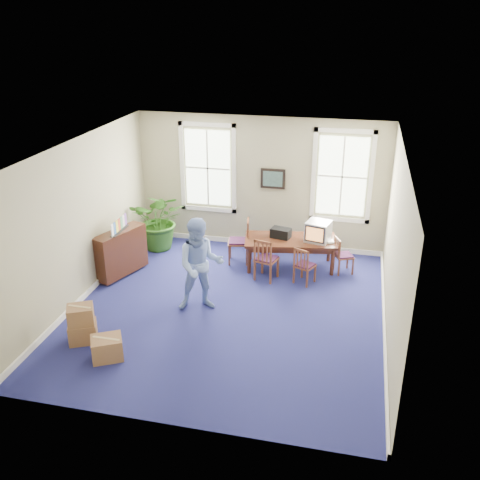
% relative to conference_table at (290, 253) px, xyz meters
% --- Properties ---
extents(floor, '(6.50, 6.50, 0.00)m').
position_rel_conference_table_xyz_m(floor, '(-0.90, -2.17, -0.35)').
color(floor, navy).
rests_on(floor, ground).
extents(ceiling, '(6.50, 6.50, 0.00)m').
position_rel_conference_table_xyz_m(ceiling, '(-0.90, -2.17, 2.85)').
color(ceiling, white).
rests_on(ceiling, ground).
extents(wall_back, '(6.50, 0.00, 6.50)m').
position_rel_conference_table_xyz_m(wall_back, '(-0.90, 1.08, 1.25)').
color(wall_back, tan).
rests_on(wall_back, ground).
extents(wall_front, '(6.50, 0.00, 6.50)m').
position_rel_conference_table_xyz_m(wall_front, '(-0.90, -5.42, 1.25)').
color(wall_front, tan).
rests_on(wall_front, ground).
extents(wall_left, '(0.00, 6.50, 6.50)m').
position_rel_conference_table_xyz_m(wall_left, '(-3.90, -2.17, 1.25)').
color(wall_left, tan).
rests_on(wall_left, ground).
extents(wall_right, '(0.00, 6.50, 6.50)m').
position_rel_conference_table_xyz_m(wall_right, '(2.10, -2.17, 1.25)').
color(wall_right, tan).
rests_on(wall_right, ground).
extents(baseboard_back, '(6.00, 0.04, 0.12)m').
position_rel_conference_table_xyz_m(baseboard_back, '(-0.90, 1.05, -0.29)').
color(baseboard_back, white).
rests_on(baseboard_back, ground).
extents(baseboard_left, '(0.04, 6.50, 0.12)m').
position_rel_conference_table_xyz_m(baseboard_left, '(-3.87, -2.17, -0.29)').
color(baseboard_left, white).
rests_on(baseboard_left, ground).
extents(baseboard_right, '(0.04, 6.50, 0.12)m').
position_rel_conference_table_xyz_m(baseboard_right, '(2.07, -2.17, -0.29)').
color(baseboard_right, white).
rests_on(baseboard_right, ground).
extents(window_left, '(1.40, 0.12, 2.20)m').
position_rel_conference_table_xyz_m(window_left, '(-2.20, 1.06, 1.55)').
color(window_left, white).
rests_on(window_left, ground).
extents(window_right, '(1.40, 0.12, 2.20)m').
position_rel_conference_table_xyz_m(window_right, '(1.00, 1.06, 1.55)').
color(window_right, white).
rests_on(window_right, ground).
extents(wall_picture, '(0.58, 0.06, 0.48)m').
position_rel_conference_table_xyz_m(wall_picture, '(-0.60, 1.03, 1.40)').
color(wall_picture, black).
rests_on(wall_picture, ground).
extents(conference_table, '(2.16, 1.26, 0.69)m').
position_rel_conference_table_xyz_m(conference_table, '(0.00, 0.00, 0.00)').
color(conference_table, '#452113').
rests_on(conference_table, ground).
extents(crt_tv, '(0.61, 0.64, 0.45)m').
position_rel_conference_table_xyz_m(crt_tv, '(0.60, 0.05, 0.57)').
color(crt_tv, '#B7B7BC').
rests_on(crt_tv, conference_table).
extents(game_console, '(0.19, 0.21, 0.05)m').
position_rel_conference_table_xyz_m(game_console, '(0.88, 0.00, 0.37)').
color(game_console, white).
rests_on(game_console, conference_table).
extents(equipment_bag, '(0.48, 0.37, 0.22)m').
position_rel_conference_table_xyz_m(equipment_bag, '(-0.23, 0.05, 0.45)').
color(equipment_bag, black).
rests_on(equipment_bag, conference_table).
extents(chair_near_left, '(0.54, 0.54, 0.97)m').
position_rel_conference_table_xyz_m(chair_near_left, '(-0.42, -0.69, 0.14)').
color(chair_near_left, brown).
rests_on(chair_near_left, ground).
extents(chair_near_right, '(0.50, 0.50, 0.84)m').
position_rel_conference_table_xyz_m(chair_near_right, '(0.42, -0.69, 0.07)').
color(chair_near_right, brown).
rests_on(chair_near_right, ground).
extents(chair_end_left, '(0.55, 0.55, 1.04)m').
position_rel_conference_table_xyz_m(chair_end_left, '(-1.20, 0.00, 0.18)').
color(chair_end_left, brown).
rests_on(chair_end_left, ground).
extents(chair_end_right, '(0.49, 0.49, 0.83)m').
position_rel_conference_table_xyz_m(chair_end_right, '(1.20, 0.00, 0.07)').
color(chair_end_right, brown).
rests_on(chair_end_right, ground).
extents(man, '(1.10, 0.97, 1.87)m').
position_rel_conference_table_xyz_m(man, '(-1.43, -2.21, 0.59)').
color(man, '#86A3E4').
rests_on(man, ground).
extents(credenza, '(0.79, 1.32, 1.00)m').
position_rel_conference_table_xyz_m(credenza, '(-3.56, -1.22, 0.15)').
color(credenza, '#452113').
rests_on(credenza, ground).
extents(brochure_rack, '(0.32, 0.68, 0.30)m').
position_rel_conference_table_xyz_m(brochure_rack, '(-3.54, -1.22, 0.80)').
color(brochure_rack, '#99999E').
rests_on(brochure_rack, credenza).
extents(potted_plant, '(1.44, 1.29, 1.47)m').
position_rel_conference_table_xyz_m(potted_plant, '(-3.23, 0.35, 0.39)').
color(potted_plant, '#265716').
rests_on(potted_plant, ground).
extents(cardboard_boxes, '(1.69, 1.69, 0.73)m').
position_rel_conference_table_xyz_m(cardboard_boxes, '(-2.97, -3.68, 0.02)').
color(cardboard_boxes, '#966842').
rests_on(cardboard_boxes, ground).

